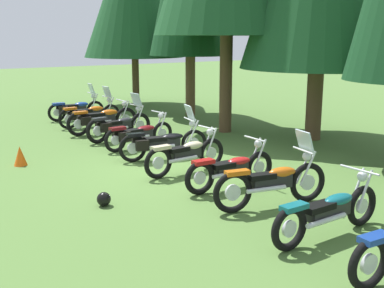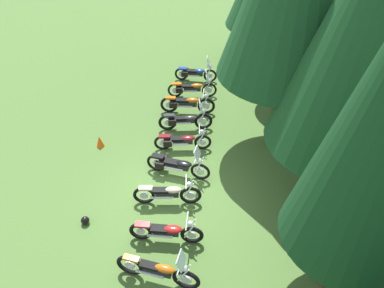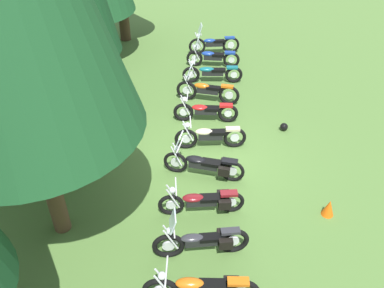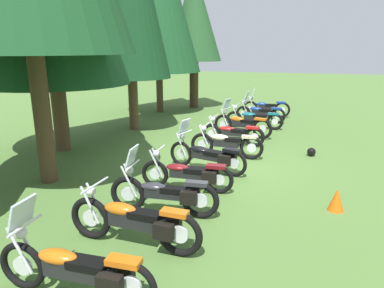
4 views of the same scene
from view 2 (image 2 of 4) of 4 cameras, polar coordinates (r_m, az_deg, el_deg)
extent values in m
plane|color=#4C7033|center=(12.33, -3.32, -7.30)|extent=(80.00, 80.00, 0.00)
torus|color=black|center=(18.24, 2.95, 10.95)|extent=(0.16, 0.69, 0.68)
cylinder|color=silver|center=(18.24, 2.95, 10.95)|extent=(0.07, 0.26, 0.26)
torus|color=black|center=(18.37, -1.74, 11.21)|extent=(0.16, 0.69, 0.68)
cylinder|color=silver|center=(18.37, -1.74, 11.21)|extent=(0.07, 0.26, 0.26)
cube|color=black|center=(18.24, 0.60, 11.37)|extent=(0.30, 0.75, 0.23)
ellipsoid|color=navy|center=(18.16, 1.25, 11.72)|extent=(0.34, 0.54, 0.18)
cube|color=black|center=(18.21, -0.05, 11.71)|extent=(0.32, 0.51, 0.10)
cube|color=navy|center=(18.22, -1.50, 12.08)|extent=(0.25, 0.46, 0.08)
cylinder|color=silver|center=(18.18, 2.81, 11.92)|extent=(0.07, 0.34, 0.65)
cylinder|color=silver|center=(18.02, 2.76, 11.66)|extent=(0.07, 0.34, 0.65)
cylinder|color=silver|center=(17.95, 2.56, 12.77)|extent=(0.78, 0.10, 0.04)
sphere|color=silver|center=(18.00, 2.84, 12.41)|extent=(0.18, 0.18, 0.17)
cylinder|color=silver|center=(18.17, 0.03, 10.96)|extent=(0.14, 0.74, 0.08)
cube|color=silver|center=(17.87, 2.64, 13.28)|extent=(0.45, 0.19, 0.39)
cube|color=black|center=(18.47, -1.03, 11.73)|extent=(0.17, 0.33, 0.26)
cube|color=black|center=(18.14, -1.19, 11.18)|extent=(0.17, 0.33, 0.26)
torus|color=black|center=(16.95, 2.80, 8.68)|extent=(0.13, 0.72, 0.71)
cylinder|color=silver|center=(16.95, 2.80, 8.68)|extent=(0.06, 0.28, 0.28)
torus|color=black|center=(16.93, -2.73, 8.65)|extent=(0.13, 0.72, 0.71)
cylinder|color=silver|center=(16.93, -2.73, 8.65)|extent=(0.06, 0.28, 0.28)
cube|color=black|center=(16.87, 0.04, 8.98)|extent=(0.24, 0.81, 0.23)
ellipsoid|color=#D16014|center=(16.80, 0.81, 9.41)|extent=(0.29, 0.58, 0.18)
cube|color=black|center=(16.81, -0.73, 9.31)|extent=(0.27, 0.54, 0.10)
cube|color=#D16014|center=(16.76, -2.49, 9.66)|extent=(0.21, 0.45, 0.08)
cylinder|color=silver|center=(16.87, 2.62, 9.69)|extent=(0.06, 0.34, 0.65)
cylinder|color=silver|center=(16.73, 2.64, 9.42)|extent=(0.06, 0.34, 0.65)
cylinder|color=silver|center=(16.63, 2.38, 10.57)|extent=(0.63, 0.06, 0.04)
sphere|color=silver|center=(16.69, 2.69, 10.21)|extent=(0.18, 0.18, 0.17)
cylinder|color=silver|center=(16.80, -0.57, 8.51)|extent=(0.11, 0.80, 0.08)
cube|color=silver|center=(16.55, 2.47, 11.12)|extent=(0.45, 0.17, 0.39)
cube|color=black|center=(17.02, -2.05, 9.23)|extent=(0.15, 0.33, 0.26)
cube|color=black|center=(16.73, -2.07, 8.67)|extent=(0.15, 0.33, 0.26)
torus|color=black|center=(15.71, 2.32, 6.15)|extent=(0.14, 0.78, 0.78)
cylinder|color=silver|center=(15.71, 2.32, 6.15)|extent=(0.06, 0.30, 0.30)
torus|color=black|center=(15.81, -3.73, 6.34)|extent=(0.14, 0.78, 0.78)
cylinder|color=silver|center=(15.81, -3.73, 6.34)|extent=(0.06, 0.30, 0.30)
cube|color=black|center=(15.68, -0.72, 6.61)|extent=(0.24, 0.83, 0.26)
ellipsoid|color=#D16014|center=(15.58, 0.12, 7.07)|extent=(0.28, 0.59, 0.20)
cube|color=black|center=(15.62, -1.56, 7.03)|extent=(0.26, 0.55, 0.10)
cube|color=#D16014|center=(15.61, -3.49, 7.44)|extent=(0.21, 0.45, 0.08)
cylinder|color=silver|center=(15.62, 2.13, 7.23)|extent=(0.05, 0.34, 0.65)
cylinder|color=silver|center=(15.48, 2.11, 6.92)|extent=(0.05, 0.34, 0.65)
cylinder|color=silver|center=(15.37, 1.85, 8.15)|extent=(0.77, 0.06, 0.04)
sphere|color=silver|center=(15.43, 2.18, 7.76)|extent=(0.17, 0.17, 0.17)
cylinder|color=silver|center=(15.63, -1.42, 6.07)|extent=(0.10, 0.82, 0.08)
cube|color=black|center=(15.88, -2.95, 6.95)|extent=(0.15, 0.32, 0.26)
cube|color=black|center=(15.60, -3.08, 6.29)|extent=(0.15, 0.32, 0.26)
torus|color=black|center=(14.75, 1.86, 3.68)|extent=(0.19, 0.76, 0.76)
cylinder|color=silver|center=(14.75, 1.86, 3.68)|extent=(0.08, 0.29, 0.29)
torus|color=black|center=(14.71, -3.98, 3.48)|extent=(0.19, 0.76, 0.76)
cylinder|color=silver|center=(14.71, -3.98, 3.48)|extent=(0.08, 0.29, 0.29)
cube|color=black|center=(14.66, -1.06, 3.87)|extent=(0.26, 0.76, 0.20)
ellipsoid|color=#2D2D33|center=(14.60, -0.26, 4.28)|extent=(0.29, 0.55, 0.15)
cube|color=black|center=(14.61, -1.88, 4.13)|extent=(0.27, 0.51, 0.10)
cube|color=#2D2D33|center=(14.51, -3.73, 4.61)|extent=(0.22, 0.45, 0.08)
cylinder|color=silver|center=(14.64, 1.62, 4.79)|extent=(0.07, 0.34, 0.65)
cylinder|color=silver|center=(14.52, 1.67, 4.46)|extent=(0.07, 0.34, 0.65)
cylinder|color=silver|center=(14.38, 1.35, 5.73)|extent=(0.64, 0.09, 0.04)
sphere|color=silver|center=(14.46, 1.70, 5.34)|extent=(0.18, 0.18, 0.17)
cylinder|color=silver|center=(14.60, -1.69, 3.35)|extent=(0.15, 0.75, 0.08)
cube|color=silver|center=(14.29, 1.44, 6.33)|extent=(0.45, 0.19, 0.39)
cube|color=black|center=(14.78, -3.23, 4.17)|extent=(0.17, 0.33, 0.26)
cube|color=black|center=(14.53, -3.21, 3.48)|extent=(0.17, 0.33, 0.26)
torus|color=black|center=(13.71, 1.75, 0.30)|extent=(0.14, 0.68, 0.67)
cylinder|color=silver|center=(13.71, 1.75, 0.30)|extent=(0.06, 0.26, 0.26)
torus|color=black|center=(13.72, -4.75, 0.20)|extent=(0.14, 0.68, 0.67)
cylinder|color=silver|center=(13.72, -4.75, 0.20)|extent=(0.06, 0.26, 0.26)
cube|color=black|center=(13.63, -1.51, 0.55)|extent=(0.27, 0.78, 0.20)
ellipsoid|color=maroon|center=(13.56, -0.61, 0.97)|extent=(0.31, 0.56, 0.16)
cube|color=black|center=(13.58, -2.41, 0.84)|extent=(0.29, 0.53, 0.10)
cube|color=maroon|center=(13.52, -4.48, 1.25)|extent=(0.23, 0.45, 0.08)
cylinder|color=silver|center=(13.59, 1.51, 1.49)|extent=(0.06, 0.34, 0.65)
cylinder|color=silver|center=(13.45, 1.54, 1.05)|extent=(0.06, 0.34, 0.65)
cylinder|color=silver|center=(13.31, 1.21, 2.42)|extent=(0.65, 0.07, 0.04)
sphere|color=silver|center=(13.39, 1.58, 2.01)|extent=(0.18, 0.18, 0.17)
cylinder|color=silver|center=(13.57, -2.22, -0.07)|extent=(0.12, 0.77, 0.08)
cube|color=black|center=(13.79, -3.91, 1.01)|extent=(0.16, 0.33, 0.26)
cube|color=black|center=(13.51, -3.96, 0.07)|extent=(0.16, 0.33, 0.26)
torus|color=black|center=(12.43, 1.34, -4.47)|extent=(0.26, 0.71, 0.71)
cylinder|color=silver|center=(12.43, 1.34, -4.47)|extent=(0.12, 0.28, 0.28)
torus|color=black|center=(12.82, -5.79, -3.06)|extent=(0.26, 0.71, 0.71)
cylinder|color=silver|center=(12.82, -5.79, -3.06)|extent=(0.12, 0.28, 0.28)
cube|color=black|center=(12.54, -2.29, -3.45)|extent=(0.43, 0.85, 0.21)
ellipsoid|color=black|center=(12.40, -1.31, -3.21)|extent=(0.43, 0.63, 0.16)
cube|color=black|center=(12.53, -3.29, -2.93)|extent=(0.40, 0.59, 0.10)
cube|color=black|center=(12.57, -5.55, -1.99)|extent=(0.32, 0.48, 0.08)
cylinder|color=silver|center=(12.30, 1.20, -3.13)|extent=(0.12, 0.34, 0.65)
cylinder|color=silver|center=(12.17, 0.98, -3.68)|extent=(0.12, 0.34, 0.65)
cylinder|color=silver|center=(12.03, 0.74, -2.15)|extent=(0.67, 0.20, 0.04)
sphere|color=silver|center=(12.09, 1.15, -2.65)|extent=(0.21, 0.21, 0.17)
cylinder|color=silver|center=(12.53, -3.28, -3.98)|extent=(0.27, 0.81, 0.08)
cube|color=silver|center=(11.90, 0.84, -1.51)|extent=(0.46, 0.25, 0.39)
cube|color=black|center=(12.83, -4.69, -2.35)|extent=(0.21, 0.34, 0.26)
cube|color=black|center=(12.56, -5.27, -3.45)|extent=(0.21, 0.34, 0.26)
torus|color=black|center=(11.63, -0.23, -8.27)|extent=(0.13, 0.72, 0.72)
cylinder|color=silver|center=(11.63, -0.23, -8.27)|extent=(0.06, 0.28, 0.27)
torus|color=black|center=(11.74, -7.75, -8.20)|extent=(0.13, 0.72, 0.72)
cylinder|color=silver|center=(11.74, -7.75, -8.20)|extent=(0.06, 0.28, 0.27)
cube|color=black|center=(11.58, -4.03, -7.89)|extent=(0.23, 0.76, 0.25)
ellipsoid|color=beige|center=(11.46, -3.01, -7.38)|extent=(0.27, 0.54, 0.19)
cube|color=black|center=(11.51, -5.10, -7.47)|extent=(0.26, 0.51, 0.10)
cube|color=beige|center=(11.49, -7.50, -7.07)|extent=(0.20, 0.45, 0.08)
cylinder|color=silver|center=(11.47, -0.53, -6.98)|extent=(0.06, 0.34, 0.65)
cylinder|color=silver|center=(11.36, -0.54, -7.54)|extent=(0.06, 0.34, 0.65)
cylinder|color=silver|center=(11.18, -0.96, -6.06)|extent=(0.65, 0.06, 0.04)
sphere|color=silver|center=(11.26, -0.49, -6.49)|extent=(0.18, 0.18, 0.17)
cylinder|color=silver|center=(11.57, -4.88, -8.64)|extent=(0.11, 0.76, 0.08)
torus|color=black|center=(10.65, -0.01, -14.46)|extent=(0.16, 0.70, 0.69)
cylinder|color=silver|center=(10.65, -0.01, -14.46)|extent=(0.06, 0.26, 0.26)
torus|color=black|center=(10.84, -8.27, -13.74)|extent=(0.16, 0.70, 0.69)
cylinder|color=silver|center=(10.84, -8.27, -13.74)|extent=(0.06, 0.26, 0.26)
cube|color=black|center=(10.65, -4.20, -13.85)|extent=(0.27, 0.76, 0.20)
ellipsoid|color=#B21919|center=(10.53, -3.08, -13.54)|extent=(0.32, 0.55, 0.16)
cube|color=black|center=(10.61, -5.37, -13.44)|extent=(0.29, 0.52, 0.10)
cube|color=#B21919|center=(10.58, -7.99, -12.74)|extent=(0.23, 0.45, 0.08)
cylinder|color=silver|center=(10.47, -0.30, -13.09)|extent=(0.06, 0.34, 0.65)
cylinder|color=silver|center=(10.37, -0.39, -13.84)|extent=(0.06, 0.34, 0.65)
cylinder|color=silver|center=(10.16, -0.82, -12.27)|extent=(0.67, 0.07, 0.04)
sphere|color=silver|center=(10.25, -0.30, -12.73)|extent=(0.18, 0.18, 0.17)
cylinder|color=silver|center=(10.64, -5.22, -14.60)|extent=(0.12, 0.76, 0.08)
torus|color=black|center=(9.84, -0.94, -21.02)|extent=(0.29, 0.77, 0.76)
cylinder|color=silver|center=(9.84, -0.94, -21.02)|extent=(0.12, 0.30, 0.29)
torus|color=black|center=(10.19, -9.99, -18.70)|extent=(0.29, 0.77, 0.76)
cylinder|color=silver|center=(10.19, -9.99, -18.70)|extent=(0.12, 0.30, 0.29)
cube|color=black|center=(9.89, -5.62, -19.57)|extent=(0.36, 0.80, 0.25)
ellipsoid|color=#D16014|center=(9.72, -4.40, -19.42)|extent=(0.36, 0.60, 0.19)
cube|color=black|center=(9.84, -6.92, -18.87)|extent=(0.33, 0.56, 0.10)
cube|color=#D16014|center=(9.87, -9.78, -17.72)|extent=(0.27, 0.47, 0.08)
cylinder|color=silver|center=(9.63, -1.20, -19.71)|extent=(0.12, 0.34, 0.65)
cylinder|color=silver|center=(9.56, -1.45, -20.40)|extent=(0.12, 0.34, 0.65)
cylinder|color=silver|center=(9.32, -1.86, -18.87)|extent=(0.61, 0.18, 0.04)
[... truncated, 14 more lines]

